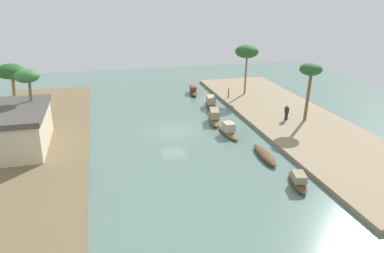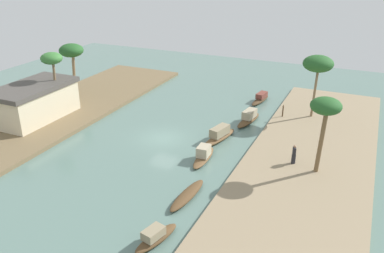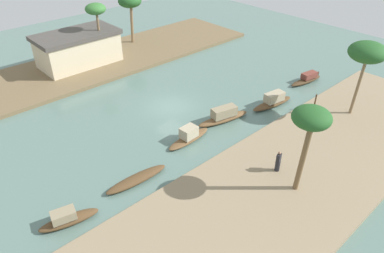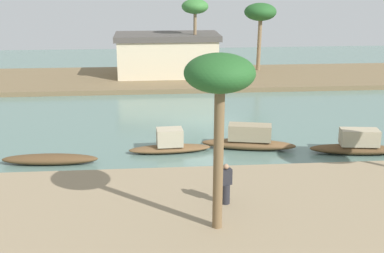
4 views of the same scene
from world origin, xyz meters
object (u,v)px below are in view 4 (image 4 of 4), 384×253
Objects in this scene: sampan_downstream_large at (249,140)px; palm_tree_right_tall at (260,13)px; sampan_foreground at (50,159)px; palm_tree_right_short at (195,9)px; sampan_with_red_awning at (170,144)px; sampan_near_left_bank at (357,145)px; person_on_near_bank at (226,186)px; riverside_building at (167,54)px; palm_tree_left_near at (220,80)px.

palm_tree_right_tall is (4.97, 21.05, 5.03)m from sampan_downstream_large.
sampan_foreground is at bearing -124.08° from palm_tree_right_tall.
sampan_with_red_awning is at bearing -99.31° from palm_tree_right_short.
sampan_downstream_large reaches higher than sampan_near_left_bank.
sampan_downstream_large is at bearing 56.31° from person_on_near_bank.
palm_tree_right_tall reaches higher than sampan_foreground.
sampan_near_left_bank is 0.73× the size of palm_tree_right_short.
palm_tree_right_tall is at bearing 99.37° from sampan_near_left_bank.
palm_tree_right_tall is 9.30m from riverside_building.
sampan_with_red_awning is at bearing -113.48° from palm_tree_right_tall.
riverside_building is at bearing 121.75° from sampan_near_left_bank.
riverside_building is (-8.97, 20.58, 1.72)m from sampan_near_left_bank.
riverside_building is at bearing 75.61° from sampan_foreground.
sampan_downstream_large is 19.27m from palm_tree_right_short.
sampan_with_red_awning is 6.10m from sampan_foreground.
palm_tree_right_short is at bearing 77.26° from sampan_with_red_awning.
sampan_foreground is 0.77× the size of palm_tree_left_near.
person_on_near_bank is 0.27× the size of palm_tree_right_tall.
person_on_near_bank is 26.83m from riverside_building.
person_on_near_bank is at bearing -87.58° from riverside_building.
palm_tree_right_tall is at bearing 75.39° from palm_tree_left_near.
sampan_near_left_bank is at bearing 0.08° from sampan_downstream_large.
sampan_downstream_large is at bearing -1.31° from sampan_with_red_awning.
sampan_with_red_awning is 0.48× the size of riverside_building.
palm_tree_left_near is 31.54m from palm_tree_right_tall.
sampan_with_red_awning is 0.66× the size of palm_tree_right_short.
person_on_near_bank is at bearing -104.49° from palm_tree_right_tall.
sampan_with_red_awning is 0.70× the size of palm_tree_left_near.
palm_tree_left_near is at bearing -85.72° from sampan_with_red_awning.
palm_tree_left_near is 27.92m from palm_tree_right_short.
sampan_foreground is 0.53× the size of riverside_building.
sampan_near_left_bank is at bearing 44.37° from palm_tree_left_near.
riverside_building is at bearing 84.52° from sampan_with_red_awning.
palm_tree_left_near is 0.94× the size of palm_tree_right_short.
sampan_downstream_large is 11.20m from palm_tree_left_near.
palm_tree_left_near is (-8.41, -8.23, 5.22)m from sampan_near_left_bank.
sampan_foreground is 27.61m from palm_tree_right_tall.
palm_tree_right_short is (-1.20, 18.39, 5.64)m from sampan_downstream_large.
person_on_near_bank is at bearing -94.90° from sampan_downstream_large.
sampan_near_left_bank is 10.01m from person_on_near_bank.
palm_tree_right_tall is at bearing 11.33° from riverside_building.
riverside_building reaches higher than person_on_near_bank.
sampan_near_left_bank is (9.67, -1.08, 0.05)m from sampan_with_red_awning.
palm_tree_left_near reaches higher than riverside_building.
sampan_downstream_large is 19.73m from riverside_building.
palm_tree_left_near is (-0.59, -2.02, 4.59)m from person_on_near_bank.
palm_tree_right_tall is at bearing 23.30° from palm_tree_right_short.
riverside_building is (0.70, 19.50, 1.77)m from sampan_with_red_awning.
palm_tree_right_short is (1.78, 27.86, 0.45)m from palm_tree_left_near.
palm_tree_right_short is (9.01, 19.78, 5.91)m from sampan_foreground.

